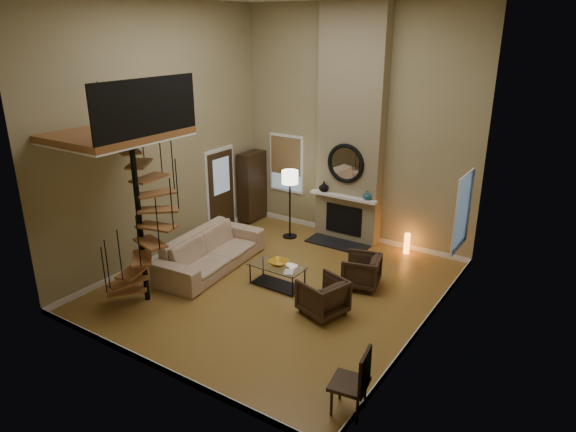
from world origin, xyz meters
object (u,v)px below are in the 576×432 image
Objects in this scene: floor_lamp at (290,183)px; accent_lamp at (407,243)px; hutch at (252,186)px; sofa at (211,251)px; coffee_table at (277,273)px; armchair_far at (325,298)px; armchair_near at (365,271)px; side_chair at (356,380)px.

accent_lamp is (2.80, 0.65, -1.16)m from floor_lamp.
floor_lamp is at bearing -17.96° from hutch.
hutch is 3.13m from sofa.
coffee_table is 0.66× the size of floor_lamp.
armchair_far is 0.67× the size of coffee_table.
armchair_near is 0.42× the size of floor_lamp.
hutch is at bearing -110.66° from armchair_far.
accent_lamp is 5.59m from side_chair.
hutch is 0.67× the size of sofa.
floor_lamp reaches higher than armchair_near.
armchair_far is at bearing -20.04° from armchair_near.
floor_lamp is 6.38m from side_chair.
hutch is 1.06× the size of floor_lamp.
sofa is 2.65m from floor_lamp.
armchair_far is 1.59× the size of accent_lamp.
accent_lamp is at bearing 2.02° from hutch.
armchair_near is (3.17, 1.00, -0.04)m from sofa.
coffee_table is at bearing -92.42° from sofa.
side_chair is at bearing -122.45° from sofa.
floor_lamp is at bearing 117.47° from coffee_table.
floor_lamp is 1.69× the size of side_chair.
floor_lamp is at bearing -167.02° from accent_lamp.
side_chair is (5.67, -5.26, -0.42)m from hutch.
sofa is at bearing -70.07° from hutch.
hutch is at bearing -177.98° from accent_lamp.
hutch is 4.38m from accent_lamp.
armchair_near is at bearing -27.45° from floor_lamp.
coffee_table is 1.12× the size of side_chair.
armchair_near is 0.64× the size of coffee_table.
floor_lamp is (-2.70, 1.40, 1.06)m from armchair_near.
hutch is at bearing 162.04° from floor_lamp.
side_chair is at bearing -39.74° from coffee_table.
sofa is 3.60× the size of armchair_far.
coffee_table is (-1.50, -0.91, -0.07)m from armchair_near.
coffee_table is (1.68, 0.09, -0.11)m from sofa.
armchair_far is (3.04, -0.37, -0.04)m from sofa.
side_chair is (2.95, -2.45, 0.24)m from coffee_table.
side_chair reaches higher than coffee_table.
coffee_table is at bearing -90.49° from armchair_far.
sofa is at bearing -137.05° from accent_lamp.
hutch is at bearing 14.56° from sofa.
accent_lamp is (1.60, 2.96, -0.03)m from coffee_table.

